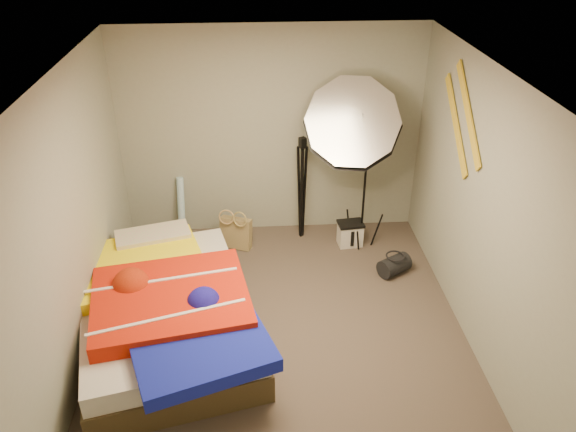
{
  "coord_description": "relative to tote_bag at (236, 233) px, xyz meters",
  "views": [
    {
      "loc": [
        -0.22,
        -4.11,
        3.67
      ],
      "look_at": [
        0.1,
        0.6,
        0.95
      ],
      "focal_mm": 35.0,
      "sensor_mm": 36.0,
      "label": 1
    }
  ],
  "objects": [
    {
      "name": "floor",
      "position": [
        0.45,
        -1.56,
        -0.19
      ],
      "size": [
        4.0,
        4.0,
        0.0
      ],
      "primitive_type": "plane",
      "color": "brown",
      "rests_on": "ground"
    },
    {
      "name": "wall_right",
      "position": [
        2.2,
        -1.56,
        1.06
      ],
      "size": [
        0.0,
        4.0,
        4.0
      ],
      "primitive_type": "plane",
      "rotation": [
        1.57,
        0.0,
        -1.57
      ],
      "color": "gray",
      "rests_on": "floor"
    },
    {
      "name": "ceiling",
      "position": [
        0.45,
        -1.56,
        2.31
      ],
      "size": [
        4.0,
        4.0,
        0.0
      ],
      "primitive_type": "plane",
      "rotation": [
        3.14,
        0.0,
        0.0
      ],
      "color": "silver",
      "rests_on": "wall_back"
    },
    {
      "name": "photo_umbrella",
      "position": [
        1.29,
        -0.15,
        1.37
      ],
      "size": [
        1.35,
        1.06,
        2.18
      ],
      "color": "black",
      "rests_on": "floor"
    },
    {
      "name": "wall_stripe_upper",
      "position": [
        2.18,
        -0.96,
        1.76
      ],
      "size": [
        0.02,
        0.91,
        0.78
      ],
      "primitive_type": "cube",
      "rotation": [
        0.7,
        0.0,
        0.0
      ],
      "color": "gold",
      "rests_on": "wall_right"
    },
    {
      "name": "bed",
      "position": [
        -0.62,
        -1.54,
        0.13
      ],
      "size": [
        2.02,
        2.53,
        0.63
      ],
      "color": "#483821",
      "rests_on": "floor"
    },
    {
      "name": "wall_front",
      "position": [
        0.45,
        -3.56,
        1.06
      ],
      "size": [
        3.5,
        0.0,
        3.5
      ],
      "primitive_type": "plane",
      "rotation": [
        -1.57,
        0.0,
        0.0
      ],
      "color": "gray",
      "rests_on": "floor"
    },
    {
      "name": "tote_bag",
      "position": [
        0.0,
        0.0,
        0.0
      ],
      "size": [
        0.41,
        0.29,
        0.38
      ],
      "primitive_type": "cube",
      "rotation": [
        -0.14,
        0.0,
        -0.37
      ],
      "color": "tan",
      "rests_on": "floor"
    },
    {
      "name": "duffel_bag",
      "position": [
        1.75,
        -0.67,
        -0.08
      ],
      "size": [
        0.41,
        0.36,
        0.21
      ],
      "primitive_type": "cylinder",
      "rotation": [
        0.0,
        1.57,
        0.54
      ],
      "color": "black",
      "rests_on": "floor"
    },
    {
      "name": "wrapping_roll",
      "position": [
        -0.66,
        0.34,
        0.19
      ],
      "size": [
        0.12,
        0.23,
        0.75
      ],
      "primitive_type": "cylinder",
      "rotation": [
        -0.17,
        0.0,
        -0.19
      ],
      "color": "#68B6E1",
      "rests_on": "floor"
    },
    {
      "name": "wall_stripe_lower",
      "position": [
        2.18,
        -0.71,
        1.56
      ],
      "size": [
        0.02,
        0.91,
        0.78
      ],
      "primitive_type": "cube",
      "rotation": [
        0.7,
        0.0,
        0.0
      ],
      "color": "gold",
      "rests_on": "wall_right"
    },
    {
      "name": "wall_left",
      "position": [
        -1.3,
        -1.56,
        1.06
      ],
      "size": [
        0.0,
        4.0,
        4.0
      ],
      "primitive_type": "plane",
      "rotation": [
        1.57,
        0.0,
        1.57
      ],
      "color": "gray",
      "rests_on": "floor"
    },
    {
      "name": "camera_tripod",
      "position": [
        0.8,
        0.19,
        0.56
      ],
      "size": [
        0.09,
        0.09,
        1.29
      ],
      "color": "black",
      "rests_on": "floor"
    },
    {
      "name": "wall_back",
      "position": [
        0.45,
        0.44,
        1.06
      ],
      "size": [
        3.5,
        0.0,
        3.5
      ],
      "primitive_type": "plane",
      "rotation": [
        1.57,
        0.0,
        0.0
      ],
      "color": "gray",
      "rests_on": "floor"
    },
    {
      "name": "camera_case",
      "position": [
        1.36,
        -0.05,
        -0.05
      ],
      "size": [
        0.3,
        0.23,
        0.28
      ],
      "primitive_type": "cube",
      "rotation": [
        0.0,
        0.0,
        0.11
      ],
      "color": "silver",
      "rests_on": "floor"
    }
  ]
}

